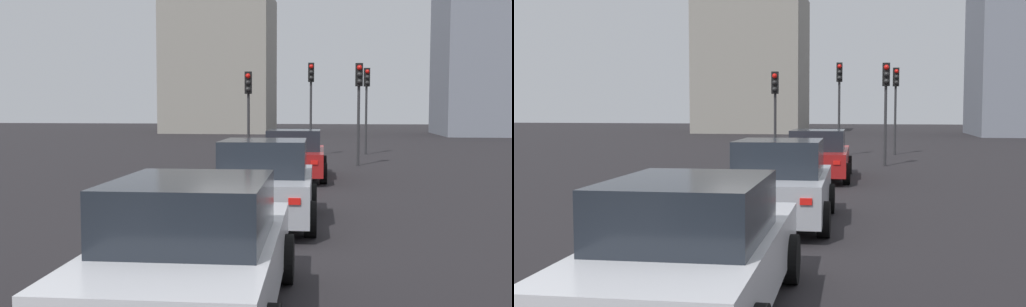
# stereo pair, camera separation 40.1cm
# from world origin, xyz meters

# --- Properties ---
(ground_plane) EXTENTS (160.00, 160.00, 0.20)m
(ground_plane) POSITION_xyz_m (0.00, 0.00, -0.10)
(ground_plane) COLOR black
(car_red_lead) EXTENTS (4.82, 2.19, 1.58)m
(car_red_lead) POSITION_xyz_m (8.55, -0.02, 0.76)
(car_red_lead) COLOR maroon
(car_red_lead) RESTS_ON ground_plane
(car_silver_second) EXTENTS (4.13, 2.14, 1.65)m
(car_silver_second) POSITION_xyz_m (0.74, -0.03, 0.78)
(car_silver_second) COLOR #A8AAB2
(car_silver_second) RESTS_ON ground_plane
(car_white_third) EXTENTS (4.60, 2.09, 1.53)m
(car_white_third) POSITION_xyz_m (-4.79, 0.02, 0.74)
(car_white_third) COLOR silver
(car_white_third) RESTS_ON ground_plane
(traffic_light_near_left) EXTENTS (0.32, 0.30, 4.43)m
(traffic_light_near_left) POSITION_xyz_m (18.02, -0.09, 3.17)
(traffic_light_near_left) COLOR #2D2D30
(traffic_light_near_left) RESTS_ON ground_plane
(traffic_light_near_right) EXTENTS (0.33, 0.31, 4.25)m
(traffic_light_near_right) POSITION_xyz_m (19.30, -2.75, 3.05)
(traffic_light_near_right) COLOR #2D2D30
(traffic_light_near_right) RESTS_ON ground_plane
(traffic_light_far_left) EXTENTS (0.32, 0.29, 4.04)m
(traffic_light_far_left) POSITION_xyz_m (13.24, -2.20, 2.91)
(traffic_light_far_left) COLOR #2D2D30
(traffic_light_far_left) RESTS_ON ground_plane
(traffic_light_far_right) EXTENTS (0.32, 0.29, 3.76)m
(traffic_light_far_right) POSITION_xyz_m (13.55, 2.25, 2.72)
(traffic_light_far_right) COLOR #2D2D30
(traffic_light_far_right) RESTS_ON ground_plane
(building_facade_left) EXTENTS (10.58, 8.17, 14.87)m
(building_facade_left) POSITION_xyz_m (43.74, -14.00, 7.43)
(building_facade_left) COLOR gray
(building_facade_left) RESTS_ON ground_plane
(building_facade_center) EXTENTS (9.06, 9.95, 13.04)m
(building_facade_center) POSITION_xyz_m (46.70, 10.00, 6.52)
(building_facade_center) COLOR gray
(building_facade_center) RESTS_ON ground_plane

